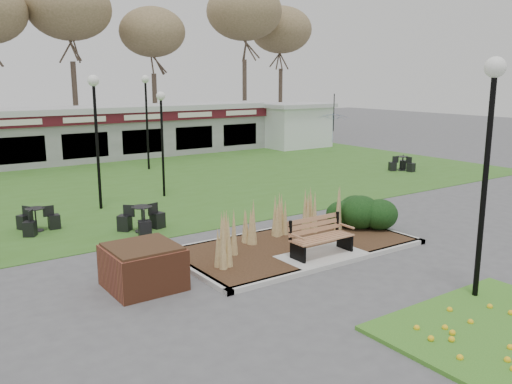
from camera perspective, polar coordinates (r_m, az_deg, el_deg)
ground at (r=13.67m, az=7.36°, el=-7.22°), size 100.00×100.00×0.00m
lawn at (r=23.64m, az=-12.54°, el=0.82°), size 34.00×16.00×0.02m
flower_bed at (r=10.95m, az=24.15°, el=-12.84°), size 4.20×3.00×0.16m
planting_bed at (r=15.33m, az=7.54°, el=-3.66°), size 6.75×3.40×1.27m
park_bench at (r=13.66m, az=6.72°, el=-4.62°), size 1.70×0.66×0.93m
brick_planter at (r=12.05m, az=-11.82°, el=-7.66°), size 1.50×1.50×0.95m
food_pavilion at (r=30.88m, az=-18.39°, el=5.82°), size 24.60×3.40×2.90m
service_hut at (r=35.50m, az=4.08°, el=7.08°), size 4.40×3.40×2.83m
tree_backdrop at (r=38.70m, az=-22.70°, el=16.88°), size 47.24×5.24×10.36m
lamp_post_near_left at (r=11.44m, az=23.41°, el=6.34°), size 0.40×0.40×4.86m
lamp_post_mid_left at (r=20.58m, az=-9.91°, el=7.39°), size 0.33×0.33×3.96m
lamp_post_mid_right at (r=19.03m, az=-16.57°, el=8.02°), size 0.38×0.38×4.55m
lamp_post_far_right at (r=26.98m, az=-11.49°, el=9.34°), size 0.38×0.38×4.57m
bistro_set_b at (r=17.24m, az=-22.14°, el=-3.09°), size 1.16×1.32×0.70m
bistro_set_c at (r=16.26m, az=-11.87°, el=-3.24°), size 1.38×1.40×0.77m
bistro_set_d at (r=27.33m, az=15.13°, el=2.69°), size 1.29×1.18×0.69m
patio_umbrella at (r=32.71m, az=8.14°, el=6.72°), size 2.08×2.11×2.41m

